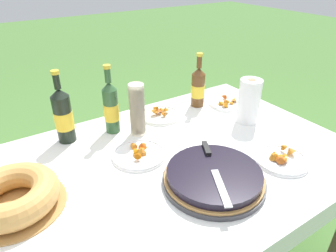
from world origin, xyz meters
name	(u,v)px	position (x,y,z in m)	size (l,w,h in m)	color
garden_table	(167,174)	(0.00, 0.00, 0.63)	(1.62, 1.04, 0.69)	brown
tablecloth	(167,164)	(0.00, 0.00, 0.68)	(1.63, 1.05, 0.10)	white
berry_tart	(214,177)	(0.07, -0.21, 0.72)	(0.39, 0.39, 0.06)	#38383D
serving_knife	(213,165)	(0.09, -0.19, 0.76)	(0.19, 0.34, 0.01)	silver
bundt_cake	(13,196)	(-0.57, 0.06, 0.75)	(0.34, 0.34, 0.10)	#B78447
cup_stack	(137,110)	(0.01, 0.27, 0.82)	(0.07, 0.07, 0.25)	beige
cider_bottle_green	(111,107)	(-0.08, 0.36, 0.83)	(0.07, 0.07, 0.33)	#2D562D
cider_bottle_amber	(198,87)	(0.44, 0.36, 0.81)	(0.08, 0.08, 0.30)	brown
juice_bottle_red	(63,116)	(-0.30, 0.39, 0.83)	(0.08, 0.08, 0.34)	black
snack_plate_near	(160,114)	(0.19, 0.36, 0.71)	(0.22, 0.22, 0.06)	white
snack_plate_left	(282,159)	(0.40, -0.26, 0.71)	(0.22, 0.22, 0.06)	white
snack_plate_right	(228,103)	(0.59, 0.27, 0.71)	(0.22, 0.22, 0.05)	white
snack_plate_far	(139,154)	(-0.08, 0.10, 0.71)	(0.23, 0.23, 0.05)	white
paper_towel_roll	(249,101)	(0.54, 0.07, 0.81)	(0.11, 0.11, 0.23)	white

